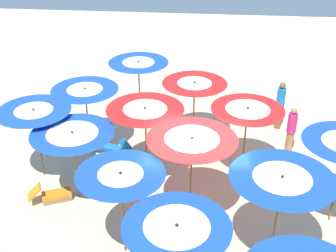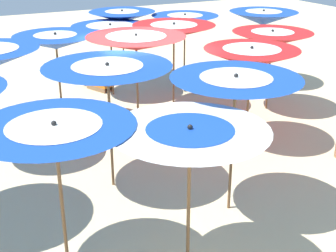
% 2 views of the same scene
% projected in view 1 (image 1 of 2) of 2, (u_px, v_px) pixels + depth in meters
% --- Properties ---
extents(ground, '(38.78, 38.78, 0.04)m').
position_uv_depth(ground, '(194.00, 211.00, 12.25)').
color(ground, beige).
extents(beach_umbrella_0, '(2.11, 2.11, 2.27)m').
position_uv_depth(beach_umbrella_0, '(34.00, 116.00, 12.69)').
color(beach_umbrella_0, brown).
rests_on(beach_umbrella_0, ground).
extents(beach_umbrella_1, '(2.23, 2.23, 2.13)m').
position_uv_depth(beach_umbrella_1, '(73.00, 138.00, 11.87)').
color(beach_umbrella_1, brown).
rests_on(beach_umbrella_1, ground).
extents(beach_umbrella_2, '(2.00, 2.00, 2.34)m').
position_uv_depth(beach_umbrella_2, '(121.00, 180.00, 9.93)').
color(beach_umbrella_2, brown).
rests_on(beach_umbrella_2, ground).
extents(beach_umbrella_3, '(2.05, 2.05, 2.47)m').
position_uv_depth(beach_umbrella_3, '(177.00, 234.00, 8.31)').
color(beach_umbrella_3, brown).
rests_on(beach_umbrella_3, ground).
extents(beach_umbrella_5, '(2.12, 2.12, 2.17)m').
position_uv_depth(beach_umbrella_5, '(85.00, 94.00, 14.14)').
color(beach_umbrella_5, brown).
rests_on(beach_umbrella_5, ground).
extents(beach_umbrella_6, '(2.20, 2.20, 2.35)m').
position_uv_depth(beach_umbrella_6, '(145.00, 114.00, 12.60)').
color(beach_umbrella_6, brown).
rests_on(beach_umbrella_6, ground).
extents(beach_umbrella_7, '(2.24, 2.24, 2.46)m').
position_uv_depth(beach_umbrella_7, '(192.00, 144.00, 11.00)').
color(beach_umbrella_7, brown).
rests_on(beach_umbrella_7, ground).
extents(beach_umbrella_8, '(2.30, 2.30, 2.44)m').
position_uv_depth(beach_umbrella_8, '(281.00, 184.00, 9.66)').
color(beach_umbrella_8, brown).
rests_on(beach_umbrella_8, ground).
extents(beach_umbrella_10, '(2.10, 2.10, 2.35)m').
position_uv_depth(beach_umbrella_10, '(139.00, 68.00, 15.66)').
color(beach_umbrella_10, brown).
rests_on(beach_umbrella_10, ground).
extents(beach_umbrella_11, '(2.10, 2.10, 2.19)m').
position_uv_depth(beach_umbrella_11, '(194.00, 88.00, 14.51)').
color(beach_umbrella_11, brown).
rests_on(beach_umbrella_11, ground).
extents(beach_umbrella_12, '(2.09, 2.09, 2.26)m').
position_uv_depth(beach_umbrella_12, '(247.00, 115.00, 12.79)').
color(beach_umbrella_12, brown).
rests_on(beach_umbrella_12, ground).
extents(lounger_0, '(1.27, 0.65, 0.59)m').
position_uv_depth(lounger_0, '(112.00, 148.00, 14.67)').
color(lounger_0, '#333338').
rests_on(lounger_0, ground).
extents(lounger_1, '(1.15, 0.55, 0.59)m').
position_uv_depth(lounger_1, '(128.00, 111.00, 16.89)').
color(lounger_1, silver).
rests_on(lounger_1, ground).
extents(lounger_3, '(1.22, 0.82, 0.57)m').
position_uv_depth(lounger_3, '(53.00, 194.00, 12.55)').
color(lounger_3, olive).
rests_on(lounger_3, ground).
extents(beachgoer_1, '(0.30, 0.30, 1.77)m').
position_uv_depth(beachgoer_1, '(280.00, 105.00, 15.74)').
color(beachgoer_1, brown).
rests_on(beachgoer_1, ground).
extents(beachgoer_2, '(0.30, 0.30, 1.60)m').
position_uv_depth(beachgoer_2, '(291.00, 129.00, 14.43)').
color(beachgoer_2, '#A3704C').
rests_on(beachgoer_2, ground).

